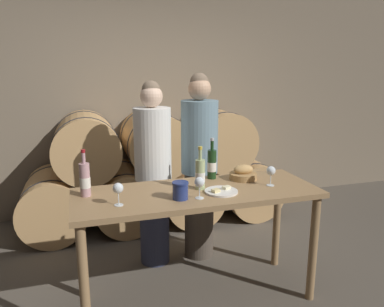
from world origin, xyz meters
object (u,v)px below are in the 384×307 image
(person_right, at_px, (199,166))
(wine_bottle_white, at_px, (200,174))
(wine_bottle_red, at_px, (212,164))
(wine_glass_center, at_px, (271,171))
(blue_crock, at_px, (180,190))
(bread_basket, at_px, (243,174))
(person_left, at_px, (153,173))
(wine_bottle_rose, at_px, (85,179))
(cheese_plate, at_px, (221,191))
(wine_glass_far_left, at_px, (118,189))
(tasting_table, at_px, (197,206))
(wine_glass_left, at_px, (200,183))

(person_right, height_order, wine_bottle_white, person_right)
(wine_bottle_red, height_order, wine_glass_center, wine_bottle_red)
(person_right, height_order, blue_crock, person_right)
(person_right, bearing_deg, bread_basket, -66.80)
(person_right, bearing_deg, person_left, -180.00)
(person_right, xyz_separation_m, bread_basket, (0.21, -0.49, 0.05))
(wine_bottle_rose, relative_size, cheese_plate, 1.39)
(blue_crock, distance_m, wine_glass_far_left, 0.42)
(wine_bottle_rose, bearing_deg, wine_glass_far_left, -51.75)
(tasting_table, xyz_separation_m, wine_glass_far_left, (-0.59, -0.14, 0.23))
(person_left, bearing_deg, person_right, 0.00)
(person_right, xyz_separation_m, wine_bottle_rose, (-1.02, -0.54, 0.12))
(tasting_table, bearing_deg, blue_crock, -140.47)
(blue_crock, bearing_deg, wine_glass_far_left, 179.58)
(wine_bottle_white, relative_size, wine_glass_far_left, 2.11)
(wine_bottle_rose, xyz_separation_m, blue_crock, (0.62, -0.26, -0.05))
(wine_bottle_rose, height_order, blue_crock, wine_bottle_rose)
(tasting_table, relative_size, blue_crock, 14.76)
(wine_glass_far_left, bearing_deg, wine_bottle_white, 14.71)
(person_left, relative_size, wine_bottle_white, 5.12)
(wine_bottle_rose, distance_m, wine_glass_center, 1.37)
(tasting_table, xyz_separation_m, person_left, (-0.20, 0.66, 0.08))
(person_right, bearing_deg, wine_bottle_rose, -152.21)
(person_left, height_order, cheese_plate, person_left)
(blue_crock, height_order, wine_glass_left, wine_glass_left)
(wine_bottle_rose, bearing_deg, wine_bottle_red, 7.96)
(wine_bottle_red, xyz_separation_m, wine_glass_far_left, (-0.79, -0.39, -0.01))
(wine_bottle_rose, bearing_deg, wine_glass_center, -7.25)
(wine_bottle_white, xyz_separation_m, wine_glass_left, (-0.07, -0.19, -0.00))
(wine_bottle_red, relative_size, blue_crock, 2.75)
(wine_bottle_rose, distance_m, wine_glass_left, 0.80)
(tasting_table, bearing_deg, wine_glass_left, -102.83)
(tasting_table, distance_m, cheese_plate, 0.22)
(person_right, bearing_deg, tasting_table, -109.36)
(person_right, height_order, wine_bottle_rose, person_right)
(bread_basket, bearing_deg, wine_glass_far_left, -163.84)
(wine_bottle_rose, relative_size, wine_glass_center, 2.18)
(person_right, xyz_separation_m, wine_glass_center, (0.34, -0.71, 0.11))
(person_left, bearing_deg, wine_bottle_rose, -137.65)
(blue_crock, bearing_deg, person_right, 63.39)
(blue_crock, xyz_separation_m, wine_glass_center, (0.74, 0.09, 0.05))
(person_left, bearing_deg, wine_glass_center, -42.66)
(person_right, xyz_separation_m, wine_bottle_white, (-0.20, -0.63, 0.12))
(wine_bottle_red, bearing_deg, person_left, 135.57)
(tasting_table, bearing_deg, wine_bottle_red, 51.39)
(blue_crock, relative_size, cheese_plate, 0.50)
(person_left, distance_m, wine_glass_far_left, 0.89)
(person_left, height_order, person_right, person_right)
(wine_glass_center, bearing_deg, bread_basket, 120.78)
(wine_bottle_red, height_order, wine_bottle_rose, same)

